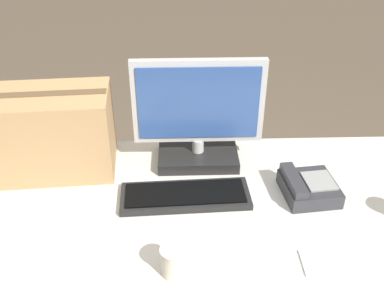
{
  "coord_description": "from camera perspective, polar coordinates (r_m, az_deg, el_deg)",
  "views": [
    {
      "loc": [
        -0.03,
        -1.14,
        1.73
      ],
      "look_at": [
        0.01,
        0.18,
        0.88
      ],
      "focal_mm": 42.0,
      "sensor_mm": 36.0,
      "label": 1
    }
  ],
  "objects": [
    {
      "name": "office_desk",
      "position": [
        1.78,
        -0.17,
        -17.37
      ],
      "size": [
        1.8,
        0.9,
        0.73
      ],
      "color": "beige",
      "rests_on": "ground_plane"
    },
    {
      "name": "monitor",
      "position": [
        1.66,
        0.8,
        2.86
      ],
      "size": [
        0.48,
        0.2,
        0.42
      ],
      "color": "black",
      "rests_on": "office_desk"
    },
    {
      "name": "keyboard",
      "position": [
        1.56,
        -0.85,
        -6.57
      ],
      "size": [
        0.45,
        0.18,
        0.03
      ],
      "rotation": [
        0.0,
        0.0,
        0.05
      ],
      "color": "black",
      "rests_on": "office_desk"
    },
    {
      "name": "desk_phone",
      "position": [
        1.62,
        14.47,
        -5.34
      ],
      "size": [
        0.2,
        0.2,
        0.08
      ],
      "rotation": [
        0.0,
        0.0,
        0.11
      ],
      "color": "#2D2D33",
      "rests_on": "office_desk"
    },
    {
      "name": "paper_cup_left",
      "position": [
        1.3,
        -2.35,
        -14.61
      ],
      "size": [
        0.08,
        0.08,
        0.09
      ],
      "color": "beige",
      "rests_on": "office_desk"
    },
    {
      "name": "cardboard_box",
      "position": [
        1.71,
        -17.27,
        1.42
      ],
      "size": [
        0.44,
        0.29,
        0.31
      ],
      "rotation": [
        0.0,
        0.0,
        0.07
      ],
      "color": "tan",
      "rests_on": "office_desk"
    },
    {
      "name": "sticky_note_pad",
      "position": [
        1.4,
        15.78,
        -14.32
      ],
      "size": [
        0.1,
        0.1,
        0.01
      ],
      "color": "silver",
      "rests_on": "office_desk"
    }
  ]
}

